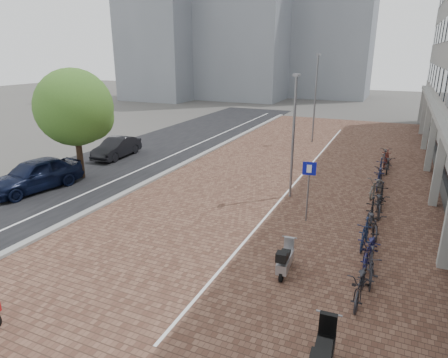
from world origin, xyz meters
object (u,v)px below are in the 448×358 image
scooter_front (285,258)px  parking_sign (308,182)px  car_navy (35,175)px  scooter_mid (323,355)px  car_dark (117,148)px

scooter_front → parking_sign: 4.44m
car_navy → scooter_front: (13.85, -2.51, -0.29)m
scooter_front → scooter_mid: scooter_mid is taller
scooter_front → parking_sign: parking_sign is taller
car_navy → parking_sign: 13.71m
car_dark → scooter_mid: (16.19, -13.34, -0.03)m
scooter_mid → parking_sign: (-2.18, 8.09, 1.13)m
car_navy → parking_sign: parking_sign is taller
car_navy → scooter_mid: size_ratio=2.62×
car_dark → parking_sign: (14.02, -5.25, 1.10)m
car_navy → parking_sign: size_ratio=1.85×
scooter_mid → parking_sign: parking_sign is taller
car_navy → scooter_mid: 16.97m
scooter_mid → car_navy: bearing=155.0°
scooter_front → scooter_mid: bearing=-67.5°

